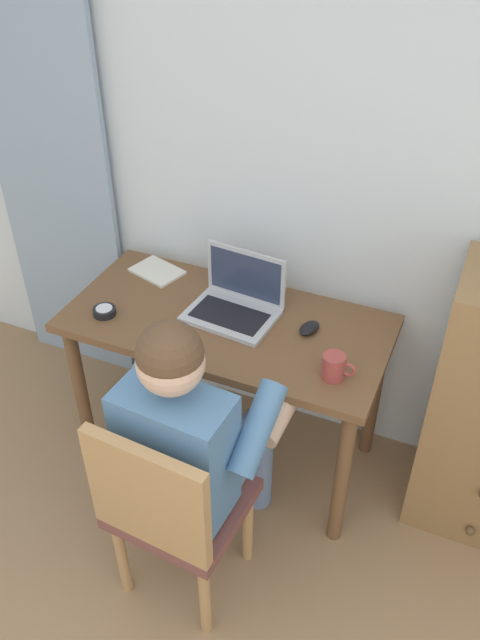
{
  "coord_description": "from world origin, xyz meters",
  "views": [
    {
      "loc": [
        0.32,
        0.02,
        2.24
      ],
      "look_at": [
        -0.42,
        1.72,
        0.84
      ],
      "focal_mm": 36.1,
      "sensor_mm": 36.0,
      "label": 1
    }
  ],
  "objects_px": {
    "notebook_pad": "(157,271)",
    "coffee_mug": "(334,367)",
    "person_seated": "(196,432)",
    "desk_clock": "(104,311)",
    "desk": "(227,342)",
    "chair": "(171,507)",
    "computer_mouse": "(309,328)",
    "laptop": "(236,301)"
  },
  "relations": [
    {
      "from": "computer_mouse",
      "to": "desk_clock",
      "type": "height_order",
      "value": "computer_mouse"
    },
    {
      "from": "desk",
      "to": "computer_mouse",
      "type": "relative_size",
      "value": 12.6
    },
    {
      "from": "chair",
      "to": "coffee_mug",
      "type": "height_order",
      "value": "chair"
    },
    {
      "from": "notebook_pad",
      "to": "coffee_mug",
      "type": "distance_m",
      "value": 0.95
    },
    {
      "from": "chair",
      "to": "person_seated",
      "type": "bearing_deg",
      "value": 86.45
    },
    {
      "from": "laptop",
      "to": "computer_mouse",
      "type": "relative_size",
      "value": 3.61
    },
    {
      "from": "laptop",
      "to": "coffee_mug",
      "type": "distance_m",
      "value": 0.51
    },
    {
      "from": "desk_clock",
      "to": "notebook_pad",
      "type": "height_order",
      "value": "desk_clock"
    },
    {
      "from": "computer_mouse",
      "to": "coffee_mug",
      "type": "relative_size",
      "value": 0.83
    },
    {
      "from": "desk",
      "to": "notebook_pad",
      "type": "bearing_deg",
      "value": 155.25
    },
    {
      "from": "notebook_pad",
      "to": "computer_mouse",
      "type": "bearing_deg",
      "value": 6.95
    },
    {
      "from": "notebook_pad",
      "to": "coffee_mug",
      "type": "xyz_separation_m",
      "value": [
        0.89,
        -0.34,
        0.04
      ]
    },
    {
      "from": "person_seated",
      "to": "notebook_pad",
      "type": "distance_m",
      "value": 0.88
    },
    {
      "from": "desk_clock",
      "to": "computer_mouse",
      "type": "bearing_deg",
      "value": 15.6
    },
    {
      "from": "person_seated",
      "to": "notebook_pad",
      "type": "xyz_separation_m",
      "value": [
        -0.53,
        0.7,
        0.08
      ]
    },
    {
      "from": "desk",
      "to": "coffee_mug",
      "type": "relative_size",
      "value": 10.5
    },
    {
      "from": "chair",
      "to": "computer_mouse",
      "type": "relative_size",
      "value": 8.62
    },
    {
      "from": "laptop",
      "to": "coffee_mug",
      "type": "xyz_separation_m",
      "value": [
        0.46,
        -0.22,
        -0.0
      ]
    },
    {
      "from": "person_seated",
      "to": "desk_clock",
      "type": "height_order",
      "value": "person_seated"
    },
    {
      "from": "computer_mouse",
      "to": "notebook_pad",
      "type": "relative_size",
      "value": 0.48
    },
    {
      "from": "laptop",
      "to": "desk_clock",
      "type": "relative_size",
      "value": 4.01
    },
    {
      "from": "desk",
      "to": "laptop",
      "type": "relative_size",
      "value": 3.49
    },
    {
      "from": "desk",
      "to": "computer_mouse",
      "type": "distance_m",
      "value": 0.35
    },
    {
      "from": "desk_clock",
      "to": "coffee_mug",
      "type": "relative_size",
      "value": 0.75
    },
    {
      "from": "desk_clock",
      "to": "notebook_pad",
      "type": "distance_m",
      "value": 0.35
    },
    {
      "from": "laptop",
      "to": "computer_mouse",
      "type": "bearing_deg",
      "value": -0.68
    },
    {
      "from": "computer_mouse",
      "to": "desk_clock",
      "type": "distance_m",
      "value": 0.8
    },
    {
      "from": "desk_clock",
      "to": "notebook_pad",
      "type": "bearing_deg",
      "value": 83.39
    },
    {
      "from": "laptop",
      "to": "notebook_pad",
      "type": "relative_size",
      "value": 1.72
    },
    {
      "from": "desk",
      "to": "desk_clock",
      "type": "bearing_deg",
      "value": -161.08
    },
    {
      "from": "desk",
      "to": "laptop",
      "type": "height_order",
      "value": "laptop"
    },
    {
      "from": "desk_clock",
      "to": "desk",
      "type": "bearing_deg",
      "value": 18.92
    },
    {
      "from": "chair",
      "to": "laptop",
      "type": "height_order",
      "value": "laptop"
    },
    {
      "from": "laptop",
      "to": "coffee_mug",
      "type": "height_order",
      "value": "laptop"
    },
    {
      "from": "coffee_mug",
      "to": "person_seated",
      "type": "bearing_deg",
      "value": -134.99
    },
    {
      "from": "chair",
      "to": "person_seated",
      "type": "xyz_separation_m",
      "value": [
        0.01,
        0.18,
        0.18
      ]
    },
    {
      "from": "chair",
      "to": "laptop",
      "type": "relative_size",
      "value": 2.39
    },
    {
      "from": "computer_mouse",
      "to": "notebook_pad",
      "type": "bearing_deg",
      "value": -174.49
    },
    {
      "from": "desk",
      "to": "person_seated",
      "type": "bearing_deg",
      "value": -76.92
    },
    {
      "from": "person_seated",
      "to": "coffee_mug",
      "type": "distance_m",
      "value": 0.52
    },
    {
      "from": "desk",
      "to": "person_seated",
      "type": "xyz_separation_m",
      "value": [
        0.12,
        -0.51,
        0.03
      ]
    },
    {
      "from": "coffee_mug",
      "to": "desk",
      "type": "bearing_deg",
      "value": 162.21
    }
  ]
}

